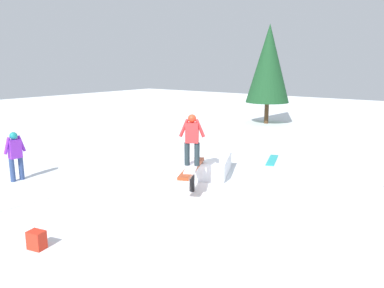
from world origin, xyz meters
TOP-DOWN VIEW (x-y plane):
  - ground_plane at (0.00, 0.00)m, footprint 60.00×60.00m
  - rail_feature at (0.00, 0.00)m, footprint 1.97×1.11m
  - snow_kicker_ramp at (-1.53, -0.70)m, footprint 2.26×2.11m
  - main_rider_on_rail at (0.00, 0.00)m, footprint 1.38×0.98m
  - bystander_purple at (2.30, -4.59)m, footprint 0.64×0.21m
  - loose_snowboard_white at (3.34, -2.69)m, footprint 1.52×0.40m
  - loose_snowboard_cyan at (-4.25, 0.30)m, footprint 1.56×0.77m
  - backpack_on_snow at (4.23, -0.35)m, footprint 0.28×0.34m
  - pine_tree_near at (-11.75, -3.60)m, footprint 2.39×2.39m

SIDE VIEW (x-z plane):
  - ground_plane at x=0.00m, z-range 0.00..0.00m
  - loose_snowboard_white at x=3.34m, z-range 0.00..0.02m
  - loose_snowboard_cyan at x=-4.25m, z-range 0.00..0.02m
  - backpack_on_snow at x=4.23m, z-range 0.00..0.34m
  - snow_kicker_ramp at x=-1.53m, z-range 0.00..0.54m
  - rail_feature at x=0.00m, z-range 0.23..0.91m
  - bystander_purple at x=2.30m, z-range 0.09..1.51m
  - main_rider_on_rail at x=0.00m, z-range 0.67..2.04m
  - pine_tree_near at x=-11.75m, z-range 0.59..6.02m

